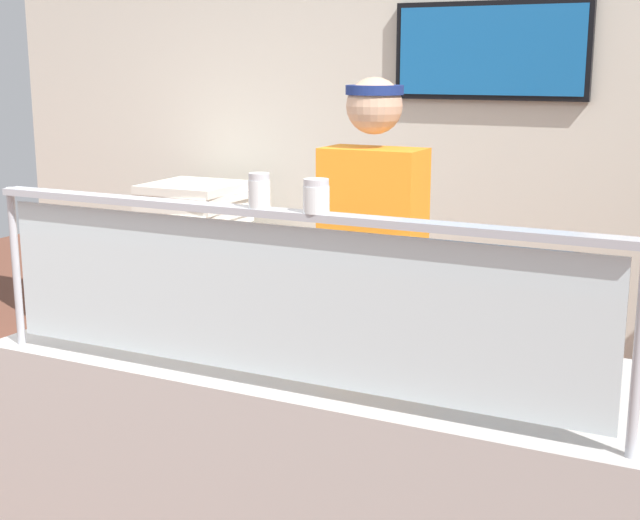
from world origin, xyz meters
TOP-DOWN VIEW (x-y plane):
  - shop_rear_unit at (1.01, 2.56)m, footprint 6.42×0.13m
  - serving_counter at (1.01, 0.38)m, footprint 2.02×0.76m
  - sneeze_guard at (1.01, 0.06)m, footprint 1.84×0.06m
  - pizza_tray at (0.83, 0.44)m, footprint 0.43×0.43m
  - pizza_server at (0.86, 0.42)m, footprint 0.08×0.28m
  - parmesan_shaker at (0.97, 0.06)m, footprint 0.06×0.06m
  - pepper_flake_shaker at (1.13, 0.06)m, footprint 0.07×0.07m
  - worker_figure at (0.83, 1.15)m, footprint 0.41×0.50m
  - prep_shelf at (-0.64, 2.07)m, footprint 0.70×0.55m
  - pizza_box_stack at (-0.63, 2.07)m, footprint 0.51×0.50m

SIDE VIEW (x-z plane):
  - prep_shelf at x=-0.64m, z-range 0.00..0.90m
  - serving_counter at x=1.01m, z-range 0.00..0.95m
  - pizza_tray at x=0.83m, z-range 0.95..0.98m
  - pizza_server at x=0.86m, z-range 0.99..0.99m
  - worker_figure at x=0.83m, z-range 0.13..1.89m
  - pizza_box_stack at x=-0.63m, z-range 0.90..1.17m
  - sneeze_guard at x=1.01m, z-range 1.01..1.50m
  - shop_rear_unit at x=1.01m, z-range 0.01..2.71m
  - pepper_flake_shaker at x=1.13m, z-range 1.44..1.52m
  - parmesan_shaker at x=0.97m, z-range 1.44..1.53m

